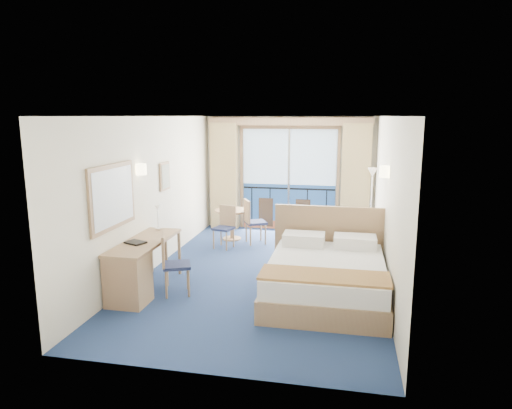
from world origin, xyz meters
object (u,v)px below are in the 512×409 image
Objects in this scene: floor_lamp at (372,187)px; desk_chair at (171,260)px; armchair at (352,237)px; desk at (132,272)px; round_table at (232,217)px; nightstand at (369,258)px; table_chair_b at (225,224)px; bed at (326,276)px; table_chair_a at (252,219)px.

desk_chair is at bearing -131.11° from floor_lamp.
armchair is 3.67m from desk_chair.
desk is 3.68m from round_table.
floor_lamp is at bearing 47.55° from desk.
desk is 1.77× the size of desk_chair.
nightstand is at bearing -83.69° from desk_chair.
table_chair_b is (-2.97, -0.91, -0.74)m from floor_lamp.
bed is 2.14m from armchair.
desk_chair is 3.10m from table_chair_a.
desk is 3.07m from table_chair_b.
armchair is at bearing 41.55° from desk.
table_chair_b is (0.03, -0.63, -0.01)m from round_table.
nightstand is 0.52× the size of table_chair_a.
table_chair_b reaches higher than nightstand.
desk is 2.28× the size of round_table.
table_chair_b reaches higher than round_table.
floor_lamp is at bearing -63.48° from desk_chair.
round_table is at bearing 80.90° from desk.
bed is 3.04× the size of round_table.
nightstand is 3.34m from round_table.
floor_lamp reaches higher than table_chair_b.
table_chair_a is at bearing -60.52° from armchair.
floor_lamp is 3.10m from round_table.
round_table is 0.57m from table_chair_a.
floor_lamp is 5.36m from desk.
nightstand is 0.67× the size of round_table.
round_table is 0.85× the size of table_chair_b.
round_table is 0.78× the size of table_chair_a.
bed reaches higher than desk.
nightstand is at bearing -148.06° from table_chair_a.
round_table is 0.63m from table_chair_b.
table_chair_a is (0.51, -0.25, 0.03)m from round_table.
desk_chair is at bearing -78.53° from table_chair_b.
armchair is 2.73m from round_table.
armchair is 2.59m from table_chair_b.
desk_chair is 1.00× the size of table_chair_a.
bed is 2.90m from desk.
floor_lamp is 4.78m from desk_chair.
armchair is 0.51× the size of desk.
desk is (-3.19, -2.82, 0.05)m from armchair.
desk_chair is at bearing -151.32° from nightstand.
armchair is at bearing 10.39° from table_chair_b.
table_chair_a is (0.62, 3.04, -0.00)m from desk_chair.
table_chair_a is at bearing 52.79° from table_chair_b.
nightstand is (0.68, 1.28, -0.09)m from bed.
armchair is at bearing -17.34° from round_table.
desk_chair is at bearing -3.04° from armchair.
desk is 3.56m from table_chair_a.
table_chair_a reaches higher than table_chair_b.
table_chair_b reaches higher than armchair.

